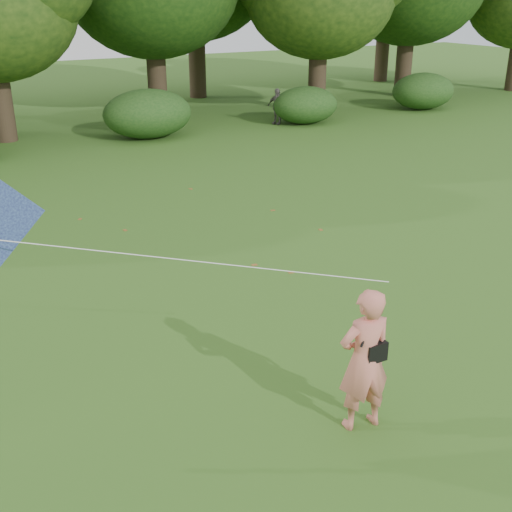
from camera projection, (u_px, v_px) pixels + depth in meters
ground at (379, 382)px, 9.50m from camera, size 100.00×100.00×0.00m
man_kite_flyer at (364, 360)px, 8.20m from camera, size 0.79×0.57×2.00m
bystander_right at (277, 106)px, 27.56m from camera, size 0.76×0.96×1.53m
crossbody_bag at (374, 350)px, 8.17m from camera, size 0.43×0.20×0.75m
shrub_band at (53, 126)px, 23.07m from camera, size 39.15×3.22×1.88m
fallen_leaves at (229, 260)px, 13.82m from camera, size 11.11×13.43×0.01m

